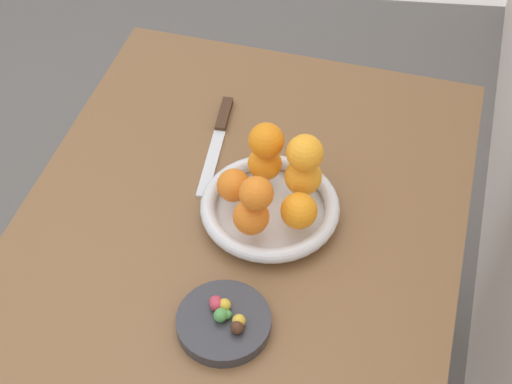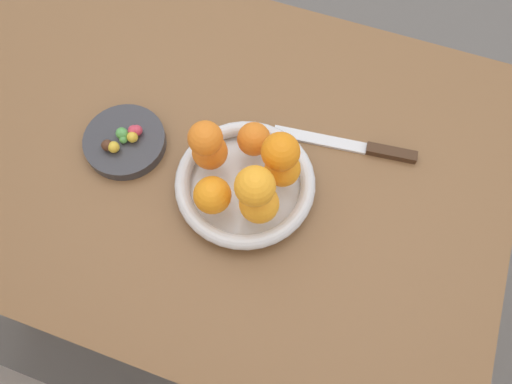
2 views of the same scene
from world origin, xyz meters
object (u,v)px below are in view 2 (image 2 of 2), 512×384
at_px(candy_ball_1, 132,137).
at_px(candy_ball_4, 107,145).
at_px(orange_0, 259,203).
at_px(knife, 357,147).
at_px(candy_ball_6, 134,131).
at_px(fruit_bowl, 245,184).
at_px(dining_table, 208,172).
at_px(candy_ball_0, 123,139).
at_px(orange_1, 282,169).
at_px(orange_5, 281,152).
at_px(orange_4, 212,195).
at_px(orange_3, 210,152).
at_px(candy_dish, 125,142).
at_px(orange_6, 205,138).
at_px(candy_ball_7, 114,147).
at_px(orange_7, 255,186).
at_px(candy_ball_2, 122,133).
at_px(candy_ball_3, 137,130).
at_px(orange_2, 254,139).
at_px(candy_ball_5, 123,134).

xyz_separation_m(candy_ball_1, candy_ball_4, (0.03, 0.03, 0.00)).
distance_m(orange_0, knife, 0.24).
bearing_deg(candy_ball_6, knife, -162.85).
bearing_deg(fruit_bowl, dining_table, -26.32).
bearing_deg(orange_0, candy_ball_0, -10.93).
distance_m(orange_1, candy_ball_1, 0.28).
bearing_deg(orange_5, orange_4, 42.74).
bearing_deg(orange_3, candy_ball_1, 0.01).
relative_size(orange_4, candy_ball_0, 4.11).
distance_m(candy_dish, orange_6, 0.21).
bearing_deg(candy_ball_7, candy_ball_4, 3.14).
distance_m(orange_6, orange_7, 0.11).
height_order(dining_table, orange_6, orange_6).
bearing_deg(orange_3, candy_ball_0, 2.95).
xyz_separation_m(orange_5, candy_ball_1, (0.27, 0.01, -0.10)).
xyz_separation_m(orange_1, candy_ball_4, (0.31, 0.04, -0.04)).
relative_size(orange_5, candy_ball_2, 2.83).
bearing_deg(candy_ball_1, candy_dish, 10.98).
bearing_deg(candy_ball_3, candy_ball_4, 51.55).
bearing_deg(knife, dining_table, 20.34).
distance_m(orange_0, orange_6, 0.13).
bearing_deg(orange_0, orange_7, 14.67).
relative_size(orange_2, candy_ball_0, 3.83).
height_order(orange_2, candy_ball_5, orange_2).
distance_m(orange_5, orange_7, 0.07).
bearing_deg(orange_4, dining_table, -58.75).
relative_size(orange_4, knife, 0.23).
height_order(orange_4, candy_ball_7, orange_4).
distance_m(orange_1, candy_ball_7, 0.30).
relative_size(fruit_bowl, orange_4, 3.91).
height_order(orange_3, candy_ball_0, orange_3).
bearing_deg(candy_ball_2, orange_4, 160.56).
xyz_separation_m(candy_ball_0, candy_ball_3, (-0.02, -0.02, 0.00)).
relative_size(orange_0, candy_ball_5, 3.07).
relative_size(dining_table, candy_ball_4, 53.10).
relative_size(orange_0, candy_ball_3, 3.22).
distance_m(orange_7, candy_ball_2, 0.30).
xyz_separation_m(candy_dish, orange_2, (-0.23, -0.05, 0.06)).
bearing_deg(dining_table, candy_ball_0, 17.57).
bearing_deg(candy_ball_0, dining_table, -162.43).
xyz_separation_m(orange_1, candy_ball_1, (0.27, 0.01, -0.04)).
xyz_separation_m(orange_3, candy_ball_0, (0.16, 0.01, -0.04)).
bearing_deg(candy_ball_1, candy_ball_4, 41.37).
relative_size(candy_ball_1, candy_ball_7, 0.96).
bearing_deg(candy_ball_5, candy_dish, 97.57).
bearing_deg(orange_2, orange_5, 144.69).
bearing_deg(candy_ball_1, orange_6, 176.84).
bearing_deg(orange_7, candy_ball_3, -17.23).
distance_m(orange_4, candy_ball_0, 0.21).
distance_m(fruit_bowl, knife, 0.22).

